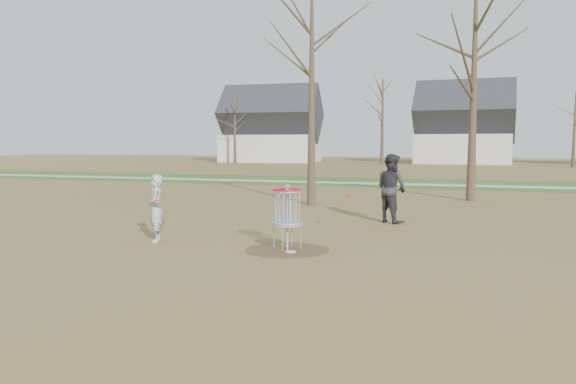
{
  "coord_description": "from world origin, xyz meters",
  "views": [
    {
      "loc": [
        3.82,
        -11.1,
        2.27
      ],
      "look_at": [
        -0.5,
        1.5,
        1.1
      ],
      "focal_mm": 35.0,
      "sensor_mm": 36.0,
      "label": 1
    }
  ],
  "objects_px": {
    "player_standing": "(156,208)",
    "disc_grounded": "(291,252)",
    "player_throwing": "(391,188)",
    "disc_golf_basket": "(287,207)"
  },
  "relations": [
    {
      "from": "player_standing",
      "to": "disc_grounded",
      "type": "distance_m",
      "value": 3.44
    },
    {
      "from": "player_standing",
      "to": "player_throwing",
      "type": "xyz_separation_m",
      "value": [
        4.64,
        4.91,
        0.21
      ]
    },
    {
      "from": "player_standing",
      "to": "player_throwing",
      "type": "bearing_deg",
      "value": 108.92
    },
    {
      "from": "player_throwing",
      "to": "disc_grounded",
      "type": "relative_size",
      "value": 8.92
    },
    {
      "from": "player_throwing",
      "to": "disc_grounded",
      "type": "height_order",
      "value": "player_throwing"
    },
    {
      "from": "player_standing",
      "to": "player_throwing",
      "type": "relative_size",
      "value": 0.79
    },
    {
      "from": "disc_golf_basket",
      "to": "player_standing",
      "type": "bearing_deg",
      "value": -179.76
    },
    {
      "from": "player_standing",
      "to": "disc_golf_basket",
      "type": "relative_size",
      "value": 1.15
    },
    {
      "from": "player_standing",
      "to": "disc_grounded",
      "type": "height_order",
      "value": "player_standing"
    },
    {
      "from": "player_throwing",
      "to": "disc_golf_basket",
      "type": "height_order",
      "value": "player_throwing"
    }
  ]
}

